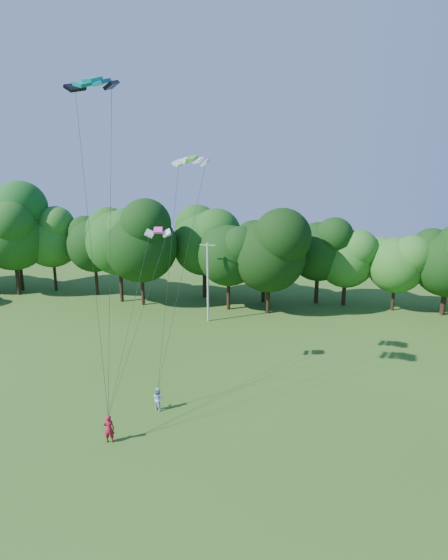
# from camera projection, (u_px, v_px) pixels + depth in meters

# --- Properties ---
(ground) EXTENTS (160.00, 160.00, 0.00)m
(ground) POSITION_uv_depth(u_px,v_px,m) (136.00, 523.00, 20.35)
(ground) COLOR #335D19
(ground) RESTS_ON ground
(utility_pole) EXTENTS (1.76, 0.22, 8.77)m
(utility_pole) POSITION_uv_depth(u_px,v_px,m) (208.00, 282.00, 47.70)
(utility_pole) COLOR #AFB0A7
(utility_pole) RESTS_ON ground
(kite_flyer_left) EXTENTS (0.74, 0.57, 1.79)m
(kite_flyer_left) POSITION_uv_depth(u_px,v_px,m) (109.00, 429.00, 26.34)
(kite_flyer_left) COLOR #A4152D
(kite_flyer_left) RESTS_ON ground
(kite_flyer_right) EXTENTS (0.98, 0.91, 1.63)m
(kite_flyer_right) POSITION_uv_depth(u_px,v_px,m) (158.00, 398.00, 30.08)
(kite_flyer_right) COLOR #B5D9FB
(kite_flyer_right) RESTS_ON ground
(kite_teal) EXTENTS (3.04, 1.56, 0.56)m
(kite_teal) POSITION_uv_depth(u_px,v_px,m) (93.00, 80.00, 24.65)
(kite_teal) COLOR #048686
(kite_teal) RESTS_ON ground
(kite_green) EXTENTS (2.62, 1.42, 0.46)m
(kite_green) POSITION_uv_depth(u_px,v_px,m) (192.00, 158.00, 30.36)
(kite_green) COLOR green
(kite_green) RESTS_ON ground
(kite_pink) EXTENTS (2.05, 1.38, 0.41)m
(kite_pink) POSITION_uv_depth(u_px,v_px,m) (158.00, 230.00, 31.83)
(kite_pink) COLOR #FF46B2
(kite_pink) RESTS_ON ground
(tree_back_west) EXTENTS (10.78, 10.78, 15.68)m
(tree_back_west) POSITION_uv_depth(u_px,v_px,m) (15.00, 221.00, 59.58)
(tree_back_west) COLOR black
(tree_back_west) RESTS_ON ground
(tree_back_center) EXTENTS (9.28, 9.28, 13.50)m
(tree_back_center) POSITION_uv_depth(u_px,v_px,m) (269.00, 242.00, 49.64)
(tree_back_center) COLOR #312213
(tree_back_center) RESTS_ON ground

